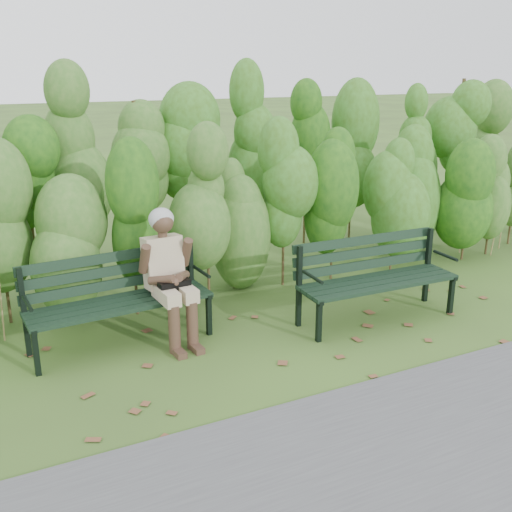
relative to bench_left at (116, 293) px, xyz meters
name	(u,v)px	position (x,y,z in m)	size (l,w,h in m)	color
ground	(273,344)	(1.24, -0.69, -0.48)	(80.00, 80.00, 0.00)	#374922
footpath	(445,490)	(1.24, -2.89, -0.48)	(60.00, 2.50, 0.01)	#474749
hedge_band	(196,176)	(1.24, 1.17, 0.78)	(11.04, 1.67, 2.42)	#47381E
leaf_litter	(272,348)	(1.19, -0.76, -0.48)	(5.88, 2.28, 0.01)	brown
bench_left	(116,293)	(0.00, 0.00, 0.00)	(1.66, 0.64, 0.82)	black
bench_right	(373,272)	(2.43, -0.56, 0.00)	(1.64, 0.58, 0.81)	black
seated_woman	(168,269)	(0.45, -0.14, 0.20)	(0.50, 0.73, 1.22)	#C2AF8C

